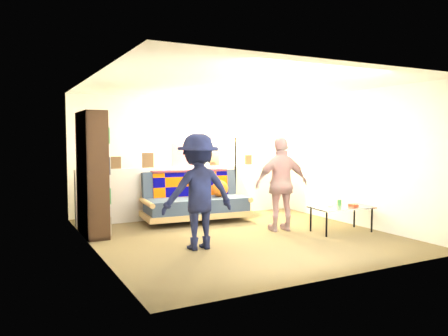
% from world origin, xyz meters
% --- Properties ---
extents(ground, '(5.00, 5.00, 0.00)m').
position_xyz_m(ground, '(0.00, 0.00, 0.00)').
color(ground, brown).
rests_on(ground, ground).
extents(room_shell, '(4.60, 5.05, 2.45)m').
position_xyz_m(room_shell, '(0.00, 0.47, 1.67)').
color(room_shell, silver).
rests_on(room_shell, ground).
extents(half_wall_ledge, '(4.45, 0.15, 1.00)m').
position_xyz_m(half_wall_ledge, '(0.00, 1.80, 0.50)').
color(half_wall_ledge, silver).
rests_on(half_wall_ledge, ground).
extents(ledge_decor, '(2.97, 0.02, 0.45)m').
position_xyz_m(ledge_decor, '(-0.23, 1.78, 1.18)').
color(ledge_decor, brown).
rests_on(ledge_decor, half_wall_ledge).
extents(futon_sofa, '(2.02, 1.08, 0.84)m').
position_xyz_m(futon_sofa, '(-0.14, 1.28, 0.39)').
color(futon_sofa, tan).
rests_on(futon_sofa, ground).
extents(bookshelf, '(0.33, 0.99, 1.98)m').
position_xyz_m(bookshelf, '(-2.08, 0.98, 0.92)').
color(bookshelf, '#321E10').
rests_on(bookshelf, ground).
extents(coffee_table, '(1.04, 0.63, 0.52)m').
position_xyz_m(coffee_table, '(1.64, -0.69, 0.39)').
color(coffee_table, black).
rests_on(coffee_table, ground).
extents(floor_lamp, '(0.38, 0.32, 1.64)m').
position_xyz_m(floor_lamp, '(0.86, 1.58, 1.16)').
color(floor_lamp, black).
rests_on(floor_lamp, ground).
extents(person_left, '(1.07, 0.64, 1.62)m').
position_xyz_m(person_left, '(-0.93, -0.60, 0.81)').
color(person_left, black).
rests_on(person_left, ground).
extents(person_right, '(0.98, 0.55, 1.58)m').
position_xyz_m(person_right, '(0.80, -0.16, 0.79)').
color(person_right, pink).
rests_on(person_right, ground).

